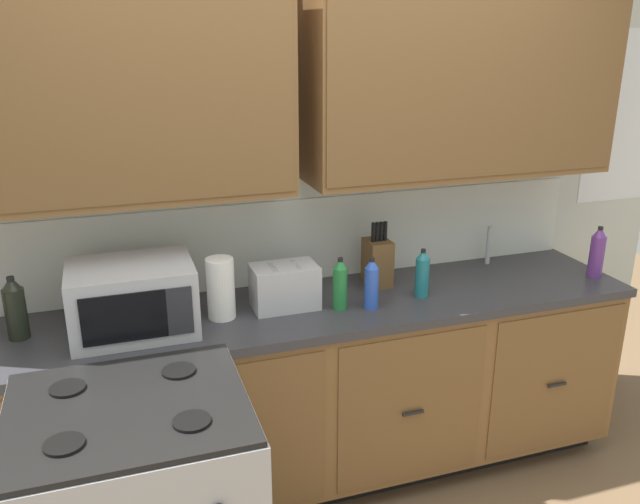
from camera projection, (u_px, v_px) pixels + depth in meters
name	position (u px, v px, depth m)	size (l,w,h in m)	color
wall_unit	(295.00, 126.00, 2.79)	(4.18, 0.40, 2.54)	silver
counter_run	(310.00, 393.00, 3.00)	(3.01, 0.64, 0.91)	black
microwave	(132.00, 298.00, 2.57)	(0.48, 0.37, 0.28)	#B7B7BC
toaster	(285.00, 286.00, 2.81)	(0.28, 0.18, 0.19)	#B7B7BC
knife_block	(377.00, 262.00, 3.05)	(0.11, 0.14, 0.31)	brown
sink_faucet	(489.00, 245.00, 3.32)	(0.02, 0.02, 0.20)	#B2B5BA
paper_towel_roll	(221.00, 288.00, 2.69)	(0.12, 0.12, 0.26)	white
bottle_green	(340.00, 284.00, 2.78)	(0.06, 0.06, 0.23)	#237A38
bottle_blue	(371.00, 284.00, 2.79)	(0.06, 0.06, 0.23)	blue
bottle_violet	(597.00, 252.00, 3.14)	(0.07, 0.07, 0.25)	#663384
bottle_dark	(15.00, 308.00, 2.51)	(0.08, 0.08, 0.26)	black
bottle_teal	(422.00, 273.00, 2.92)	(0.06, 0.06, 0.22)	#1E707A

